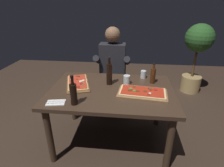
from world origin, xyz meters
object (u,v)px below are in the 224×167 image
seated_diner (112,67)px  potted_plant_corner (197,50)px  oil_bottle_amber (109,73)px  pizza_rectangular_left (78,83)px  pizza_rectangular_front (142,93)px  tumbler_near_camera (127,80)px  wine_bottle_dark (73,93)px  dining_table (112,97)px  vinegar_bottle_green (153,75)px  tumbler_far_side (143,75)px  diner_chair (113,80)px

seated_diner → potted_plant_corner: seated_diner is taller
oil_bottle_amber → pizza_rectangular_left: bearing=-172.1°
pizza_rectangular_front → tumbler_near_camera: (-0.18, 0.25, 0.03)m
pizza_rectangular_front → wine_bottle_dark: (-0.67, -0.27, 0.10)m
pizza_rectangular_front → dining_table: bearing=166.6°
pizza_rectangular_left → wine_bottle_dark: 0.46m
pizza_rectangular_front → pizza_rectangular_left: size_ratio=1.01×
oil_bottle_amber → dining_table: bearing=-73.1°
pizza_rectangular_front → vinegar_bottle_green: 0.35m
pizza_rectangular_left → seated_diner: size_ratio=0.41×
wine_bottle_dark → tumbler_near_camera: (0.49, 0.53, -0.07)m
tumbler_far_side → potted_plant_corner: (1.04, 1.20, 0.04)m
vinegar_bottle_green → seated_diner: seated_diner is taller
dining_table → oil_bottle_amber: size_ratio=4.16×
wine_bottle_dark → tumbler_near_camera: wine_bottle_dark is taller
pizza_rectangular_left → seated_diner: 0.74m
vinegar_bottle_green → seated_diner: bearing=137.2°
pizza_rectangular_left → potted_plant_corner: (1.83, 1.49, 0.07)m
pizza_rectangular_front → seated_diner: 0.91m
pizza_rectangular_front → diner_chair: bearing=113.7°
pizza_rectangular_front → pizza_rectangular_left: (-0.76, 0.17, -0.00)m
potted_plant_corner → tumbler_near_camera: bearing=-131.6°
pizza_rectangular_left → tumbler_near_camera: 0.59m
pizza_rectangular_front → oil_bottle_amber: (-0.38, 0.22, 0.12)m
dining_table → tumbler_near_camera: bearing=46.0°
tumbler_near_camera → tumbler_far_side: (0.21, 0.20, -0.00)m
wine_bottle_dark → vinegar_bottle_green: bearing=36.0°
dining_table → potted_plant_corner: (1.41, 1.58, 0.18)m
dining_table → tumbler_far_side: size_ratio=14.14×
diner_chair → potted_plant_corner: (1.48, 0.72, 0.34)m
seated_diner → potted_plant_corner: 1.71m
vinegar_bottle_green → tumbler_far_side: size_ratio=2.57×
pizza_rectangular_left → vinegar_bottle_green: (0.90, 0.14, 0.08)m
pizza_rectangular_front → seated_diner: bearing=116.7°
pizza_rectangular_left → vinegar_bottle_green: size_ratio=2.14×
diner_chair → potted_plant_corner: 1.68m
tumbler_far_side → diner_chair: diner_chair is taller
pizza_rectangular_front → tumbler_far_side: size_ratio=5.57×
diner_chair → potted_plant_corner: potted_plant_corner is taller
dining_table → seated_diner: bearing=95.3°
pizza_rectangular_left → wine_bottle_dark: size_ratio=1.82×
wine_bottle_dark → oil_bottle_amber: (0.28, 0.49, 0.02)m
seated_diner → tumbler_near_camera: bearing=-67.4°
pizza_rectangular_front → pizza_rectangular_left: 0.78m
wine_bottle_dark → seated_diner: bearing=76.7°
pizza_rectangular_left → oil_bottle_amber: oil_bottle_amber is taller
wine_bottle_dark → diner_chair: wine_bottle_dark is taller
pizza_rectangular_left → diner_chair: (0.35, 0.77, -0.27)m
pizza_rectangular_front → wine_bottle_dark: size_ratio=1.84×
seated_diner → oil_bottle_amber: bearing=-87.4°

